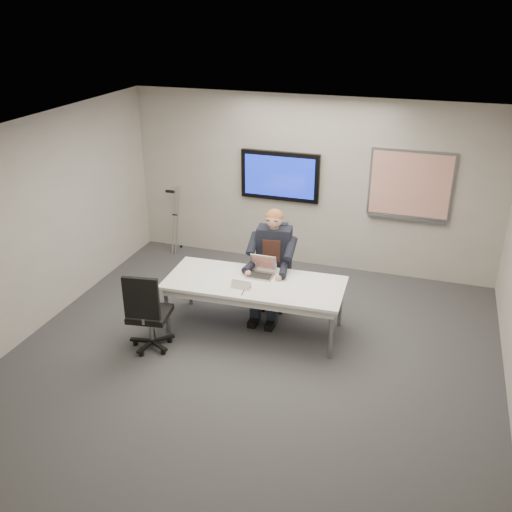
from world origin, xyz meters
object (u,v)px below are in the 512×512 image
(conference_table, at_px, (255,287))
(laptop, at_px, (262,270))
(seated_person, at_px, (270,275))
(office_chair_near, at_px, (149,325))
(office_chair_far, at_px, (274,285))

(conference_table, bearing_deg, laptop, 82.18)
(seated_person, bearing_deg, office_chair_near, -138.70)
(office_chair_far, bearing_deg, office_chair_near, -149.24)
(conference_table, bearing_deg, office_chair_near, -144.35)
(conference_table, distance_m, office_chair_near, 1.45)
(laptop, bearing_deg, office_chair_far, 85.56)
(office_chair_far, distance_m, laptop, 0.67)
(conference_table, bearing_deg, office_chair_far, 83.17)
(conference_table, distance_m, laptop, 0.28)
(office_chair_far, distance_m, office_chair_near, 1.98)
(office_chair_far, relative_size, office_chair_near, 0.93)
(conference_table, relative_size, seated_person, 1.57)
(conference_table, relative_size, laptop, 6.63)
(conference_table, relative_size, office_chair_far, 2.31)
(office_chair_near, xyz_separation_m, seated_person, (1.19, 1.33, 0.27))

